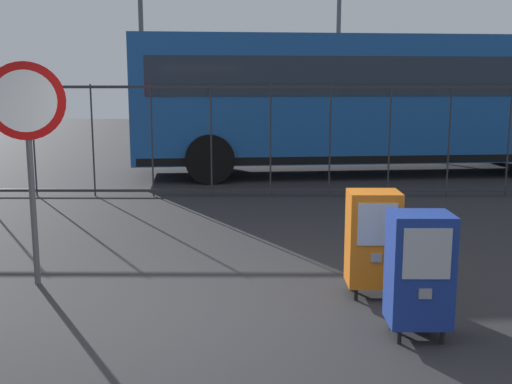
{
  "coord_description": "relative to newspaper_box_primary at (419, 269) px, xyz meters",
  "views": [
    {
      "loc": [
        0.34,
        -5.15,
        2.03
      ],
      "look_at": [
        0.3,
        1.2,
        0.9
      ],
      "focal_mm": 43.4,
      "sensor_mm": 36.0,
      "label": 1
    }
  ],
  "objects": [
    {
      "name": "fence_barrier",
      "position": [
        -1.61,
        6.27,
        0.45
      ],
      "size": [
        18.03,
        0.04,
        2.0
      ],
      "color": "#2D2D33",
      "rests_on": "ground_plane"
    },
    {
      "name": "bus_near",
      "position": [
        1.24,
        9.27,
        1.14
      ],
      "size": [
        10.71,
        3.65,
        3.0
      ],
      "rotation": [
        0.0,
        0.0,
        0.11
      ],
      "color": "#19519E",
      "rests_on": "ground_plane"
    },
    {
      "name": "newspaper_box_primary",
      "position": [
        0.0,
        0.0,
        0.0
      ],
      "size": [
        0.48,
        0.42,
        1.02
      ],
      "color": "black",
      "rests_on": "ground_plane"
    },
    {
      "name": "newspaper_box_secondary",
      "position": [
        -0.19,
        0.98,
        0.0
      ],
      "size": [
        0.48,
        0.42,
        1.02
      ],
      "color": "black",
      "rests_on": "ground_plane"
    },
    {
      "name": "stop_sign",
      "position": [
        -3.54,
        1.31,
        1.03
      ],
      "size": [
        0.71,
        0.31,
        2.23
      ],
      "color": "#4C4F54",
      "rests_on": "ground_plane"
    },
    {
      "name": "ground_plane",
      "position": [
        -1.61,
        0.42,
        -0.57
      ],
      "size": [
        60.0,
        60.0,
        0.0
      ],
      "primitive_type": "plane",
      "color": "#262628"
    },
    {
      "name": "street_light_near_right",
      "position": [
        1.11,
        14.6,
        3.25
      ],
      "size": [
        0.32,
        0.32,
        6.54
      ],
      "color": "#4C4F54",
      "rests_on": "ground_plane"
    }
  ]
}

